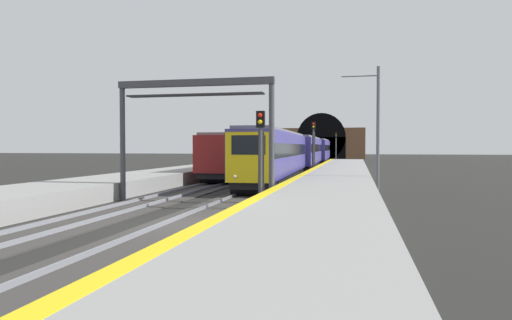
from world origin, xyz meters
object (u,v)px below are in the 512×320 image
train_adjacent_platform (278,151)px  overhead_signal_gantry (194,109)px  train_main_approaching (306,151)px  railway_signal_mid (313,144)px  railway_signal_near (261,152)px  railway_signal_far (336,144)px  catenary_mast_near (377,127)px

train_adjacent_platform → overhead_signal_gantry: (-38.81, -2.17, 2.60)m
train_main_approaching → railway_signal_mid: railway_signal_mid is taller
railway_signal_near → railway_signal_mid: 25.88m
railway_signal_mid → overhead_signal_gantry: 23.98m
train_main_approaching → railway_signal_mid: size_ratio=11.61×
railway_signal_far → overhead_signal_gantry: size_ratio=0.69×
overhead_signal_gantry → catenary_mast_near: catenary_mast_near is taller
railway_signal_near → overhead_signal_gantry: bearing=-119.8°
railway_signal_mid → overhead_signal_gantry: size_ratio=0.64×
train_adjacent_platform → railway_signal_mid: size_ratio=10.93×
railway_signal_far → catenary_mast_near: size_ratio=0.72×
train_main_approaching → railway_signal_far: bearing=176.1°
overhead_signal_gantry → train_adjacent_platform: bearing=3.2°
railway_signal_mid → railway_signal_far: size_ratio=0.92×
railway_signal_near → catenary_mast_near: (10.84, -5.55, 1.53)m
train_main_approaching → catenary_mast_near: (-24.57, -7.38, 1.90)m
train_main_approaching → catenary_mast_near: 25.73m
train_adjacent_platform → railway_signal_far: 36.23m
catenary_mast_near → overhead_signal_gantry: bearing=131.9°
train_main_approaching → railway_signal_mid: 9.75m
railway_signal_far → railway_signal_mid: bearing=0.0°
train_adjacent_platform → catenary_mast_near: 32.51m
railway_signal_far → catenary_mast_near: 66.17m
railway_signal_mid → catenary_mast_near: 16.06m
railway_signal_mid → catenary_mast_near: bearing=20.3°
train_adjacent_platform → overhead_signal_gantry: overhead_signal_gantry is taller
railway_signal_near → railway_signal_far: size_ratio=0.77×
train_main_approaching → train_adjacent_platform: train_adjacent_platform is taller
railway_signal_near → overhead_signal_gantry: size_ratio=0.53×
railway_signal_mid → railway_signal_far: railway_signal_far is taller
train_main_approaching → catenary_mast_near: size_ratio=7.67×
train_adjacent_platform → catenary_mast_near: catenary_mast_near is taller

